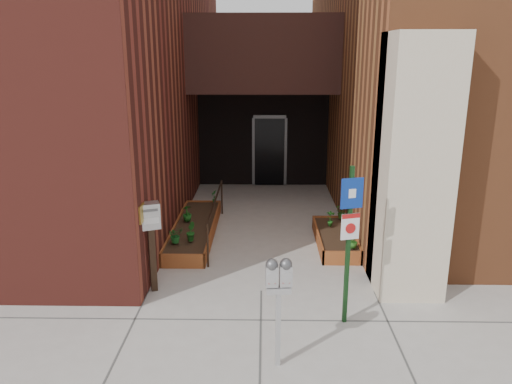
{
  "coord_description": "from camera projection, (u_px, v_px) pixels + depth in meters",
  "views": [
    {
      "loc": [
        0.05,
        -8.01,
        4.12
      ],
      "look_at": [
        -0.12,
        1.8,
        1.31
      ],
      "focal_mm": 35.0,
      "sensor_mm": 36.0,
      "label": 1
    }
  ],
  "objects": [
    {
      "name": "planter_left",
      "position": [
        195.0,
        230.0,
        11.42
      ],
      "size": [
        0.9,
        3.6,
        0.3
      ],
      "color": "brown",
      "rests_on": "ground"
    },
    {
      "name": "ground",
      "position": [
        261.0,
        291.0,
        8.84
      ],
      "size": [
        80.0,
        80.0,
        0.0
      ],
      "primitive_type": "plane",
      "color": "#9E9991",
      "rests_on": "ground"
    },
    {
      "name": "payment_dropbox",
      "position": [
        151.0,
        228.0,
        8.55
      ],
      "size": [
        0.39,
        0.34,
        1.62
      ],
      "color": "black",
      "rests_on": "ground"
    },
    {
      "name": "shrub_left_a",
      "position": [
        175.0,
        235.0,
        10.2
      ],
      "size": [
        0.42,
        0.42,
        0.33
      ],
      "primitive_type": "imported",
      "rotation": [
        0.0,
        0.0,
        0.67
      ],
      "color": "#1C6222",
      "rests_on": "planter_left"
    },
    {
      "name": "architecture",
      "position": [
        257.0,
        18.0,
        14.1
      ],
      "size": [
        20.0,
        14.6,
        10.0
      ],
      "color": "maroon",
      "rests_on": "ground"
    },
    {
      "name": "handrail",
      "position": [
        216.0,
        205.0,
        11.2
      ],
      "size": [
        0.04,
        3.34,
        0.9
      ],
      "color": "black",
      "rests_on": "ground"
    },
    {
      "name": "shrub_right_a",
      "position": [
        353.0,
        241.0,
        9.93
      ],
      "size": [
        0.19,
        0.19,
        0.31
      ],
      "primitive_type": "imported",
      "rotation": [
        0.0,
        0.0,
        1.49
      ],
      "color": "#26611B",
      "rests_on": "planter_right"
    },
    {
      "name": "planter_right",
      "position": [
        335.0,
        239.0,
        10.89
      ],
      "size": [
        0.8,
        2.2,
        0.3
      ],
      "color": "brown",
      "rests_on": "ground"
    },
    {
      "name": "shrub_right_b",
      "position": [
        331.0,
        218.0,
        11.15
      ],
      "size": [
        0.24,
        0.24,
        0.37
      ],
      "primitive_type": "imported",
      "rotation": [
        0.0,
        0.0,
        2.88
      ],
      "color": "#1C5D1A",
      "rests_on": "planter_right"
    },
    {
      "name": "parking_meter",
      "position": [
        279.0,
        284.0,
        6.44
      ],
      "size": [
        0.35,
        0.18,
        1.56
      ],
      "color": "#B3B3B6",
      "rests_on": "ground"
    },
    {
      "name": "shrub_left_b",
      "position": [
        190.0,
        231.0,
        10.31
      ],
      "size": [
        0.24,
        0.24,
        0.39
      ],
      "primitive_type": "imported",
      "rotation": [
        0.0,
        0.0,
        1.69
      ],
      "color": "#195718",
      "rests_on": "planter_left"
    },
    {
      "name": "shrub_left_c",
      "position": [
        187.0,
        213.0,
        11.5
      ],
      "size": [
        0.29,
        0.29,
        0.38
      ],
      "primitive_type": "imported",
      "rotation": [
        0.0,
        0.0,
        3.71
      ],
      "color": "#1A5D1A",
      "rests_on": "planter_left"
    },
    {
      "name": "sign_post",
      "position": [
        350.0,
        230.0,
        7.4
      ],
      "size": [
        0.34,
        0.13,
        2.51
      ],
      "color": "#123314",
      "rests_on": "ground"
    },
    {
      "name": "shrub_left_d",
      "position": [
        214.0,
        196.0,
        12.86
      ],
      "size": [
        0.22,
        0.22,
        0.34
      ],
      "primitive_type": "imported",
      "rotation": [
        0.0,
        0.0,
        5.0
      ],
      "color": "#19571C",
      "rests_on": "planter_left"
    },
    {
      "name": "shrub_right_c",
      "position": [
        341.0,
        213.0,
        11.66
      ],
      "size": [
        0.37,
        0.37,
        0.29
      ],
      "primitive_type": "imported",
      "rotation": [
        0.0,
        0.0,
        3.94
      ],
      "color": "#2A5E1A",
      "rests_on": "planter_right"
    }
  ]
}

